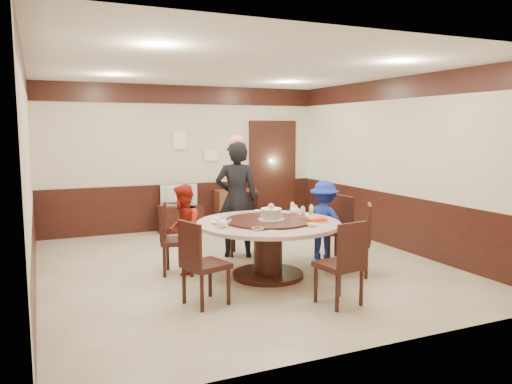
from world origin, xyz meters
name	(u,v)px	position (x,y,z in m)	size (l,w,h in m)	color
room	(242,192)	(0.01, 0.01, 1.08)	(6.00, 6.04, 2.84)	#C0B599
banquet_table	(268,238)	(0.11, -0.63, 0.53)	(1.90, 1.90, 0.78)	black
chair_0	(334,240)	(1.39, -0.25, 0.30)	(0.46, 0.45, 0.97)	black
chair_1	(244,235)	(0.28, 0.60, 0.30)	(0.59, 0.60, 0.97)	black
chair_2	(177,252)	(-0.95, 0.01, 0.30)	(0.57, 0.57, 0.97)	black
chair_3	(204,278)	(-0.99, -1.31, 0.30)	(0.55, 0.55, 0.97)	black
chair_4	(340,278)	(0.40, -1.93, 0.30)	(0.51, 0.51, 0.97)	black
chair_5	(354,252)	(1.24, -1.00, 0.30)	(0.61, 0.61, 0.97)	black
person_standing	(237,199)	(0.13, 0.55, 0.90)	(0.65, 0.43, 1.79)	black
person_red	(183,229)	(-0.87, 0.00, 0.61)	(0.60, 0.46, 1.22)	#A12215
person_blue	(324,222)	(1.19, -0.30, 0.61)	(0.79, 0.45, 1.22)	navy
birthday_cake	(271,214)	(0.14, -0.66, 0.86)	(0.34, 0.34, 0.22)	white
teapot_left	(222,223)	(-0.58, -0.77, 0.81)	(0.17, 0.15, 0.13)	white
teapot_right	(295,211)	(0.67, -0.34, 0.81)	(0.17, 0.15, 0.13)	white
bowl_0	(219,219)	(-0.44, -0.28, 0.77)	(0.15, 0.15, 0.04)	white
bowl_1	(312,225)	(0.48, -1.15, 0.77)	(0.13, 0.13, 0.04)	white
bowl_2	(258,229)	(-0.25, -1.11, 0.77)	(0.13, 0.13, 0.03)	white
bowl_3	(313,218)	(0.73, -0.75, 0.77)	(0.13, 0.13, 0.04)	white
bowl_4	(216,223)	(-0.57, -0.50, 0.77)	(0.14, 0.14, 0.04)	white
bowl_5	(259,212)	(0.26, 0.00, 0.77)	(0.15, 0.15, 0.05)	white
saucer_near	(272,232)	(-0.14, -1.28, 0.76)	(0.18, 0.18, 0.01)	white
saucer_far	(282,213)	(0.56, -0.13, 0.76)	(0.18, 0.18, 0.01)	white
shrimp_platter	(317,221)	(0.66, -0.97, 0.78)	(0.30, 0.20, 0.06)	white
bottle_0	(303,213)	(0.62, -0.65, 0.83)	(0.06, 0.06, 0.16)	silver
bottle_1	(311,212)	(0.80, -0.58, 0.83)	(0.06, 0.06, 0.16)	silver
bottle_2	(292,209)	(0.68, -0.25, 0.83)	(0.06, 0.06, 0.16)	silver
tv_stand	(180,219)	(-0.17, 2.75, 0.25)	(0.85, 0.45, 0.50)	black
television	(180,195)	(-0.17, 2.75, 0.70)	(0.71, 0.09, 0.41)	gray
side_cabinet	(235,208)	(0.98, 2.78, 0.38)	(0.80, 0.40, 0.75)	#5B301E
thermos	(236,180)	(1.01, 2.78, 0.94)	(0.15, 0.15, 0.38)	silver
notice_left	(180,140)	(-0.10, 2.96, 1.75)	(0.25, 0.00, 0.35)	white
notice_right	(212,155)	(0.55, 2.96, 1.45)	(0.30, 0.00, 0.22)	white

